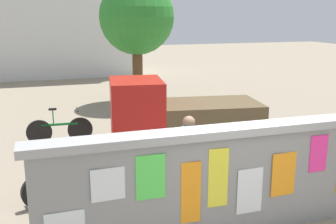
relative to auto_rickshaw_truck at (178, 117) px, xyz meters
The scene contains 7 objects.
ground 4.34m from the auto_rickshaw_truck, 94.83° to the left, with size 60.00×60.00×0.00m, color gray.
poster_wall 3.79m from the auto_rickshaw_truck, 95.43° to the right, with size 6.23×0.42×1.72m.
auto_rickshaw_truck is the anchor object (origin of this frame).
motorcycle 3.21m from the auto_rickshaw_truck, 145.10° to the right, with size 1.87×0.70×0.87m.
bicycle_far 3.23m from the auto_rickshaw_truck, 147.96° to the left, with size 1.71×0.44×0.95m.
person_walking 2.70m from the auto_rickshaw_truck, 105.00° to the right, with size 0.48×0.48×1.62m.
tree_roadside 6.31m from the auto_rickshaw_truck, 85.80° to the left, with size 2.76×2.76×4.62m.
Camera 1 is at (-2.75, -5.17, 3.34)m, focal length 43.11 mm.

